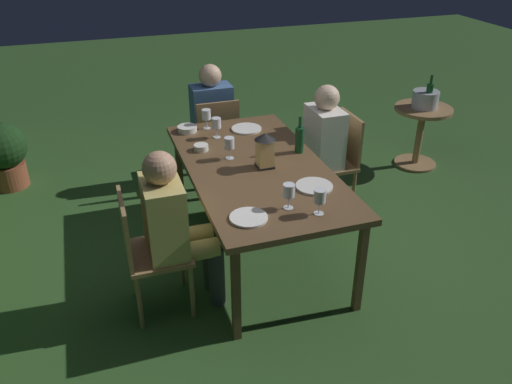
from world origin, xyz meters
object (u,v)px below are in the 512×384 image
at_px(plate_c, 246,129).
at_px(ice_bucket, 426,98).
at_px(bowl_olives, 201,147).
at_px(bowl_bread, 187,129).
at_px(wine_glass_d, 289,192).
at_px(chair_side_left_b, 336,158).
at_px(lantern_centerpiece, 265,148).
at_px(wine_glass_c, 320,197).
at_px(person_in_mustard, 175,224).
at_px(chair_side_right_a, 147,249).
at_px(plate_a, 249,218).
at_px(green_bottle_on_table, 299,139).
at_px(wine_glass_e, 229,144).
at_px(side_table, 421,127).
at_px(wine_glass_a, 216,124).
at_px(dining_table, 256,172).
at_px(potted_plant_by_hedge, 4,153).
at_px(person_in_cream, 317,144).
at_px(chair_head_far, 216,137).
at_px(plate_b, 314,186).
at_px(wine_glass_b, 206,115).
at_px(person_in_blue, 210,115).

distance_m(plate_c, ice_bucket, 1.97).
height_order(bowl_olives, bowl_bread, bowl_bread).
bearing_deg(wine_glass_d, chair_side_left_b, -39.34).
bearing_deg(lantern_centerpiece, wine_glass_c, -172.13).
height_order(person_in_mustard, bowl_olives, person_in_mustard).
height_order(chair_side_right_a, bowl_olives, chair_side_right_a).
height_order(person_in_mustard, plate_a, person_in_mustard).
xyz_separation_m(person_in_mustard, green_bottle_on_table, (0.55, -1.08, 0.22)).
height_order(wine_glass_e, side_table, wine_glass_e).
xyz_separation_m(wine_glass_a, bowl_olives, (-0.21, 0.18, -0.09)).
relative_size(dining_table, plate_a, 8.10).
xyz_separation_m(plate_c, side_table, (0.26, -1.96, -0.33)).
height_order(ice_bucket, potted_plant_by_hedge, ice_bucket).
distance_m(wine_glass_d, potted_plant_by_hedge, 3.15).
height_order(green_bottle_on_table, plate_c, green_bottle_on_table).
relative_size(wine_glass_d, potted_plant_by_hedge, 0.26).
distance_m(person_in_mustard, bowl_olives, 0.91).
bearing_deg(plate_c, person_in_cream, -114.87).
bearing_deg(wine_glass_d, green_bottle_on_table, -26.76).
xyz_separation_m(green_bottle_on_table, wine_glass_a, (0.48, 0.53, 0.01)).
bearing_deg(chair_head_far, wine_glass_a, 166.95).
distance_m(wine_glass_c, plate_c, 1.46).
distance_m(green_bottle_on_table, plate_c, 0.62).
bearing_deg(plate_b, plate_c, 6.39).
xyz_separation_m(plate_a, bowl_olives, (1.08, 0.04, 0.02)).
relative_size(person_in_cream, side_table, 1.81).
height_order(chair_side_right_a, plate_c, chair_side_right_a).
relative_size(green_bottle_on_table, ice_bucket, 0.84).
bearing_deg(green_bottle_on_table, chair_side_left_b, -58.01).
xyz_separation_m(person_in_cream, plate_c, (0.25, 0.55, 0.12)).
bearing_deg(wine_glass_b, bowl_bread, 94.51).
bearing_deg(plate_c, wine_glass_c, -179.53).
bearing_deg(potted_plant_by_hedge, dining_table, -132.44).
height_order(wine_glass_c, side_table, wine_glass_c).
xyz_separation_m(dining_table, side_table, (0.94, -2.10, -0.27)).
bearing_deg(wine_glass_a, person_in_cream, -101.51).
bearing_deg(person_in_blue, ice_bucket, -102.38).
relative_size(wine_glass_b, wine_glass_e, 1.00).
xyz_separation_m(plate_a, side_table, (1.63, -2.37, -0.33)).
xyz_separation_m(dining_table, ice_bucket, (0.94, -2.10, 0.04)).
height_order(wine_glass_c, potted_plant_by_hedge, wine_glass_c).
bearing_deg(ice_bucket, plate_b, 127.07).
relative_size(wine_glass_d, bowl_olives, 1.49).
bearing_deg(chair_side_left_b, lantern_centerpiece, 119.51).
bearing_deg(ice_bucket, potted_plant_by_hedge, 78.30).
height_order(dining_table, wine_glass_d, wine_glass_d).
height_order(wine_glass_a, bowl_olives, wine_glass_a).
xyz_separation_m(person_in_blue, wine_glass_b, (-0.58, 0.17, 0.23)).
height_order(person_in_blue, person_in_cream, same).
xyz_separation_m(wine_glass_d, potted_plant_by_hedge, (2.42, 1.95, -0.51)).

